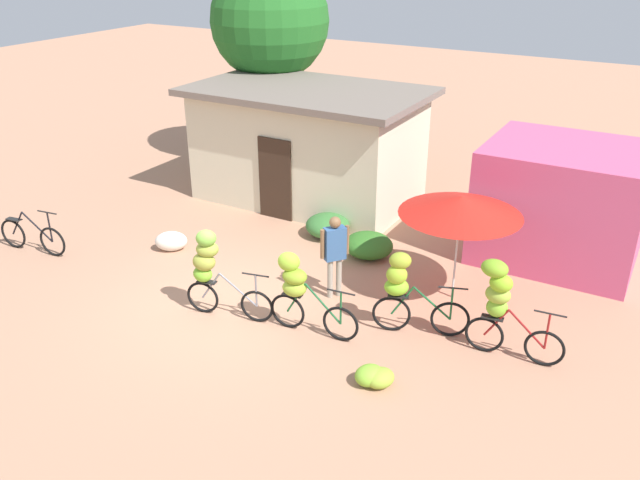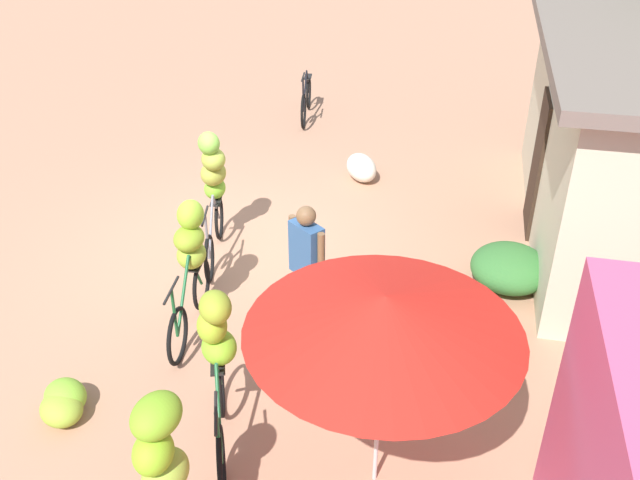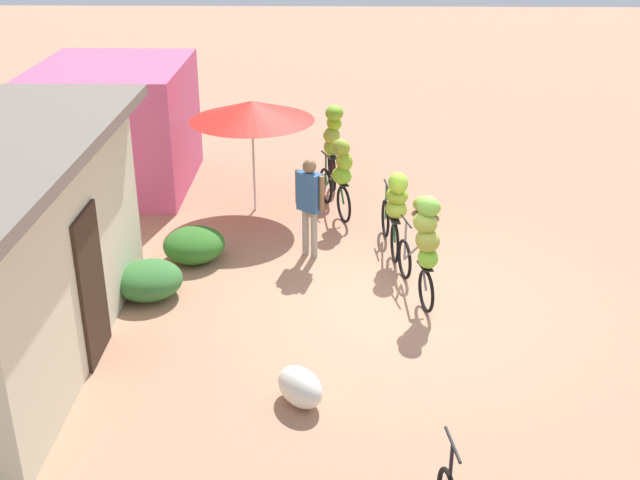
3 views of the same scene
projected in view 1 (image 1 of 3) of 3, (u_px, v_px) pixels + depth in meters
ground_plane at (228, 306)px, 12.36m from camera, size 60.00×60.00×0.00m
building_low at (308, 144)px, 16.74m from camera, size 5.80×3.58×2.88m
shop_pink at (562, 203)px, 13.78m from camera, size 3.20×2.80×2.44m
tree_behind_building at (270, 21)px, 18.18m from camera, size 3.31×3.31×5.78m
hedge_bush_front_left at (328, 226)px, 15.07m from camera, size 1.02×0.99×0.52m
hedge_bush_front_right at (369, 245)px, 14.14m from camera, size 1.06×1.00×0.52m
market_umbrella at (461, 205)px, 11.85m from camera, size 2.25×2.25×2.08m
bicycle_leftmost at (33, 236)px, 14.28m from camera, size 1.76×0.30×1.03m
bicycle_near_pile at (211, 267)px, 11.68m from camera, size 1.66×0.51×1.69m
bicycle_center_loaded at (299, 287)px, 11.22m from camera, size 1.66×0.42×1.50m
bicycle_by_shop at (405, 288)px, 11.21m from camera, size 1.60×0.68×1.52m
bicycle_rightmost at (501, 300)px, 10.54m from camera, size 1.61×0.43×1.71m
banana_pile_on_ground at (374, 377)px, 10.15m from camera, size 0.75×0.66×0.33m
produce_sack at (171, 241)px, 14.41m from camera, size 0.83×0.76×0.44m
person_vendor at (335, 249)px, 12.26m from camera, size 0.40×0.47×1.66m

